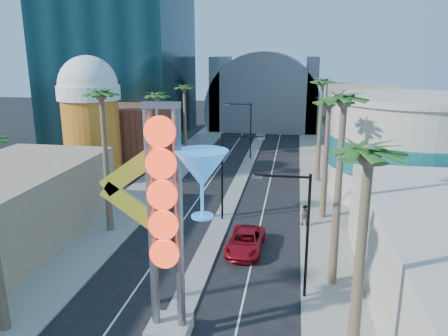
# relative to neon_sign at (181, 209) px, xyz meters

# --- Properties ---
(sidewalk_west) EXTENTS (5.00, 100.00, 0.15)m
(sidewalk_west) POSITION_rel_neon_sign_xyz_m (-10.32, 32.04, -7.23)
(sidewalk_west) COLOR gray
(sidewalk_west) RESTS_ON ground
(sidewalk_east) EXTENTS (5.00, 100.00, 0.15)m
(sidewalk_east) POSITION_rel_neon_sign_xyz_m (8.68, 32.04, -7.23)
(sidewalk_east) COLOR gray
(sidewalk_east) RESTS_ON ground
(median) EXTENTS (1.60, 84.00, 0.15)m
(median) POSITION_rel_neon_sign_xyz_m (-0.82, 35.04, -7.23)
(median) COLOR gray
(median) RESTS_ON ground
(brick_filler_west) EXTENTS (10.00, 10.00, 8.00)m
(brick_filler_west) POSITION_rel_neon_sign_xyz_m (-16.82, 35.04, -3.31)
(brick_filler_west) COLOR brown
(brick_filler_west) RESTS_ON ground
(filler_east) EXTENTS (10.00, 20.00, 10.00)m
(filler_east) POSITION_rel_neon_sign_xyz_m (15.18, 45.04, -2.31)
(filler_east) COLOR #90785D
(filler_east) RESTS_ON ground
(beer_mug) EXTENTS (7.00, 7.00, 14.50)m
(beer_mug) POSITION_rel_neon_sign_xyz_m (-17.82, 27.04, 0.54)
(beer_mug) COLOR #BB5519
(beer_mug) RESTS_ON ground
(turquoise_building) EXTENTS (16.60, 16.60, 10.60)m
(turquoise_building) POSITION_rel_neon_sign_xyz_m (17.18, 27.04, -2.06)
(turquoise_building) COLOR beige
(turquoise_building) RESTS_ON ground
(canopy) EXTENTS (22.00, 16.00, 22.00)m
(canopy) POSITION_rel_neon_sign_xyz_m (-0.82, 69.04, -3.00)
(canopy) COLOR slate
(canopy) RESTS_ON ground
(neon_sign) EXTENTS (6.53, 2.60, 12.55)m
(neon_sign) POSITION_rel_neon_sign_xyz_m (0.00, 0.00, 0.00)
(neon_sign) COLOR gray
(neon_sign) RESTS_ON ground
(streetlight_0) EXTENTS (3.79, 0.25, 8.00)m
(streetlight_0) POSITION_rel_neon_sign_xyz_m (-0.27, 17.04, -2.43)
(streetlight_0) COLOR black
(streetlight_0) RESTS_ON ground
(streetlight_1) EXTENTS (3.79, 0.25, 8.00)m
(streetlight_1) POSITION_rel_neon_sign_xyz_m (-1.36, 41.04, -2.43)
(streetlight_1) COLOR black
(streetlight_1) RESTS_ON ground
(streetlight_2) EXTENTS (3.45, 0.25, 8.00)m
(streetlight_2) POSITION_rel_neon_sign_xyz_m (5.91, 5.04, -2.47)
(streetlight_2) COLOR black
(streetlight_2) RESTS_ON ground
(palm_1) EXTENTS (2.40, 2.40, 12.70)m
(palm_1) POSITION_rel_neon_sign_xyz_m (-9.82, 13.04, 3.52)
(palm_1) COLOR brown
(palm_1) RESTS_ON ground
(palm_2) EXTENTS (2.40, 2.40, 11.20)m
(palm_2) POSITION_rel_neon_sign_xyz_m (-9.82, 27.04, 2.17)
(palm_2) COLOR brown
(palm_2) RESTS_ON ground
(palm_3) EXTENTS (2.40, 2.40, 11.20)m
(palm_3) POSITION_rel_neon_sign_xyz_m (-9.82, 39.04, 2.17)
(palm_3) COLOR brown
(palm_3) RESTS_ON ground
(palm_4) EXTENTS (2.40, 2.40, 12.20)m
(palm_4) POSITION_rel_neon_sign_xyz_m (8.18, -2.96, 3.07)
(palm_4) COLOR brown
(palm_4) RESTS_ON ground
(palm_5) EXTENTS (2.40, 2.40, 13.20)m
(palm_5) POSITION_rel_neon_sign_xyz_m (8.18, 7.04, 3.96)
(palm_5) COLOR brown
(palm_5) RESTS_ON ground
(palm_6) EXTENTS (2.40, 2.40, 11.70)m
(palm_6) POSITION_rel_neon_sign_xyz_m (8.18, 19.04, 2.62)
(palm_6) COLOR brown
(palm_6) RESTS_ON ground
(palm_7) EXTENTS (2.40, 2.40, 12.70)m
(palm_7) POSITION_rel_neon_sign_xyz_m (8.18, 31.04, 3.52)
(palm_7) COLOR brown
(palm_7) RESTS_ON ground
(red_pickup) EXTENTS (2.78, 5.68, 1.55)m
(red_pickup) POSITION_rel_neon_sign_xyz_m (1.99, 11.09, -6.53)
(red_pickup) COLOR maroon
(red_pickup) RESTS_ON ground
(pedestrian_a) EXTENTS (0.65, 0.54, 1.53)m
(pedestrian_a) POSITION_rel_neon_sign_xyz_m (9.56, 5.23, -6.39)
(pedestrian_a) COLOR gray
(pedestrian_a) RESTS_ON sidewalk_east
(pedestrian_b) EXTENTS (1.06, 0.92, 1.84)m
(pedestrian_b) POSITION_rel_neon_sign_xyz_m (6.48, 16.76, -6.24)
(pedestrian_b) COLOR gray
(pedestrian_b) RESTS_ON sidewalk_east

